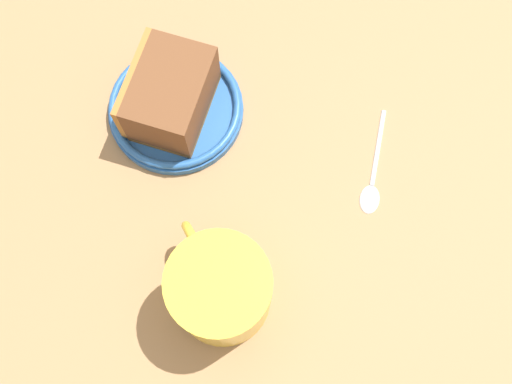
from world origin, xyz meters
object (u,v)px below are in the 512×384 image
small_plate (176,109)px  teaspoon (373,183)px  cake_slice (169,94)px  tea_mug (220,290)px

small_plate → teaspoon: size_ratio=1.51×
cake_slice → tea_mug: size_ratio=1.04×
cake_slice → teaspoon: 21.99cm
tea_mug → teaspoon: bearing=92.0°
teaspoon → cake_slice: bearing=-147.1°
small_plate → tea_mug: tea_mug is taller
cake_slice → teaspoon: (18.19, 11.78, -3.75)cm
cake_slice → tea_mug: tea_mug is taller
cake_slice → tea_mug: (18.84, -6.91, 1.09)cm
small_plate → tea_mug: 20.37cm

